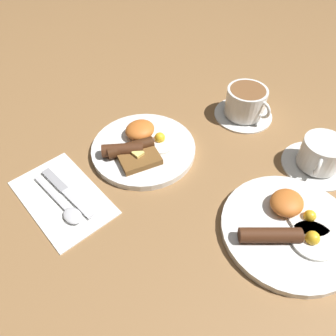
{
  "coord_description": "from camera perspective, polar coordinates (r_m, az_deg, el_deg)",
  "views": [
    {
      "loc": [
        0.33,
        0.41,
        0.52
      ],
      "look_at": [
        0.01,
        0.09,
        0.03
      ],
      "focal_mm": 35.0,
      "sensor_mm": 36.0,
      "label": 1
    }
  ],
  "objects": [
    {
      "name": "ground_plane",
      "position": [
        0.74,
        -4.23,
        2.93
      ],
      "size": [
        3.0,
        3.0,
        0.0
      ],
      "primitive_type": "plane",
      "color": "olive"
    },
    {
      "name": "breakfast_plate_near",
      "position": [
        0.73,
        -4.61,
        3.68
      ],
      "size": [
        0.23,
        0.23,
        0.05
      ],
      "color": "white",
      "rests_on": "ground_plane"
    },
    {
      "name": "breakfast_plate_far",
      "position": [
        0.64,
        20.37,
        -9.65
      ],
      "size": [
        0.25,
        0.25,
        0.04
      ],
      "color": "white",
      "rests_on": "ground_plane"
    },
    {
      "name": "teacup_near",
      "position": [
        0.83,
        13.34,
        10.77
      ],
      "size": [
        0.14,
        0.14,
        0.08
      ],
      "color": "white",
      "rests_on": "ground_plane"
    },
    {
      "name": "teacup_far",
      "position": [
        0.76,
        24.96,
        1.88
      ],
      "size": [
        0.15,
        0.15,
        0.07
      ],
      "color": "white",
      "rests_on": "ground_plane"
    },
    {
      "name": "napkin",
      "position": [
        0.68,
        -17.9,
        -4.85
      ],
      "size": [
        0.14,
        0.22,
        0.01
      ],
      "primitive_type": "cube",
      "rotation": [
        0.0,
        0.0,
        -0.05
      ],
      "color": "white",
      "rests_on": "ground_plane"
    },
    {
      "name": "knife",
      "position": [
        0.69,
        -17.59,
        -3.61
      ],
      "size": [
        0.02,
        0.16,
        0.01
      ],
      "rotation": [
        0.0,
        0.0,
        1.58
      ],
      "color": "silver",
      "rests_on": "napkin"
    },
    {
      "name": "spoon",
      "position": [
        0.65,
        -17.1,
        -7.04
      ],
      "size": [
        0.03,
        0.16,
        0.01
      ],
      "rotation": [
        0.0,
        0.0,
        1.58
      ],
      "color": "silver",
      "rests_on": "napkin"
    }
  ]
}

